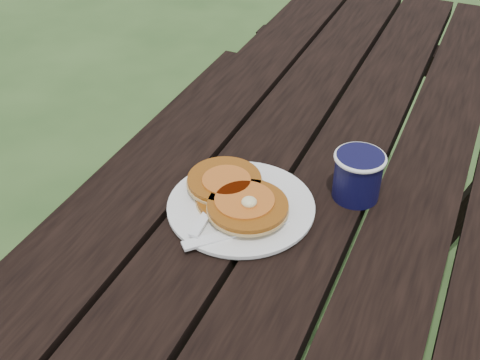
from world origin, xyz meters
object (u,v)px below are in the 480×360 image
at_px(plate, 241,207).
at_px(picnic_table, 327,292).
at_px(pancake_stack, 236,195).
at_px(coffee_cup, 358,173).

bearing_deg(plate, picnic_table, 62.50).
distance_m(pancake_stack, coffee_cup, 0.21).
bearing_deg(plate, coffee_cup, 34.72).
height_order(picnic_table, coffee_cup, coffee_cup).
height_order(plate, coffee_cup, coffee_cup).
relative_size(pancake_stack, coffee_cup, 2.20).
bearing_deg(picnic_table, coffee_cup, -65.49).
distance_m(picnic_table, plate, 0.46).
distance_m(picnic_table, pancake_stack, 0.48).
relative_size(picnic_table, plate, 7.41).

